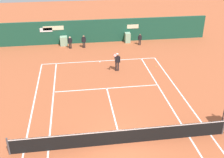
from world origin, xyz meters
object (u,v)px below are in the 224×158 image
player_on_baseline (117,61)px  ball_kid_right_post (84,41)px  ball_kid_centre_post (70,42)px  ball_kid_left_post (140,39)px  tennis_ball_near_service_line (156,66)px

player_on_baseline → ball_kid_right_post: (-2.53, 6.02, -0.19)m
ball_kid_centre_post → ball_kid_left_post: 7.36m
ball_kid_right_post → tennis_ball_near_service_line: (6.10, -5.68, -0.74)m
ball_kid_centre_post → tennis_ball_near_service_line: size_ratio=19.09×
player_on_baseline → ball_kid_right_post: player_on_baseline is taller
ball_kid_centre_post → player_on_baseline: bearing=120.5°
tennis_ball_near_service_line → ball_kid_centre_post: bearing=142.9°
player_on_baseline → ball_kid_right_post: 6.54m
tennis_ball_near_service_line → ball_kid_left_post: bearing=91.6°
ball_kid_right_post → ball_kid_left_post: ball_kid_right_post is taller
ball_kid_centre_post → ball_kid_right_post: bearing=177.4°
player_on_baseline → ball_kid_centre_post: bearing=-52.4°
ball_kid_right_post → ball_kid_centre_post: ball_kid_right_post is taller
ball_kid_right_post → ball_kid_left_post: (5.95, -0.00, -0.07)m
player_on_baseline → ball_kid_centre_post: (-3.94, 6.02, -0.22)m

